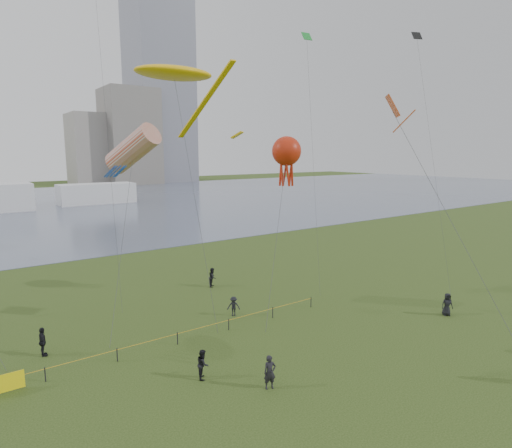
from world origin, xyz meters
TOP-DOWN VIEW (x-y plane):
  - ground_plane at (0.00, 0.00)m, footprint 400.00×400.00m
  - lake at (0.00, 100.00)m, footprint 400.00×120.00m
  - tower at (62.00, 168.00)m, footprint 24.00×24.00m
  - building_mid at (46.00, 162.00)m, footprint 20.00×20.00m
  - building_low at (32.00, 168.00)m, footprint 16.00×18.00m
  - pavilion_right at (14.00, 98.00)m, footprint 18.00×7.00m
  - fence at (-10.75, 12.48)m, footprint 24.07×0.07m
  - spectator_a at (-5.32, 7.72)m, footprint 0.95×1.02m
  - spectator_b at (1.14, 14.57)m, footprint 1.15×1.05m
  - spectator_c at (-12.15, 15.89)m, footprint 0.48×1.10m
  - spectator_d at (14.76, 4.94)m, footprint 1.04×0.94m
  - spectator_f at (-2.93, 4.66)m, footprint 0.78×0.63m
  - spectator_g at (3.53, 21.98)m, footprint 1.11×1.11m
  - kite_stingray at (-2.40, 16.41)m, footprint 5.73×10.27m
  - kite_windsock at (-4.43, 19.74)m, footprint 5.90×7.73m
  - kite_octopus at (7.15, 15.59)m, footprint 7.07×6.16m
  - kite_delta at (7.42, 4.98)m, footprint 1.66×11.11m

SIDE VIEW (x-z plane):
  - ground_plane at x=0.00m, z-range 0.00..0.00m
  - lake at x=0.00m, z-range -0.02..0.06m
  - fence at x=-10.75m, z-range 0.03..1.08m
  - spectator_b at x=1.14m, z-range 0.00..1.56m
  - spectator_a at x=-5.32m, z-range 0.00..1.68m
  - spectator_d at x=14.76m, z-range 0.00..1.78m
  - spectator_g at x=3.53m, z-range 0.00..1.82m
  - spectator_f at x=-2.93m, z-range 0.00..1.86m
  - spectator_c at x=-12.15m, z-range 0.00..1.86m
  - pavilion_right at x=14.00m, z-range 0.00..5.00m
  - kite_octopus at x=7.15m, z-range 5.68..19.62m
  - kite_windsock at x=-4.43m, z-range 5.45..20.23m
  - building_low at x=32.00m, z-range 0.00..28.00m
  - kite_delta at x=7.42m, z-range 6.73..22.91m
  - kite_stingray at x=-2.40m, z-range 8.76..27.27m
  - building_mid at x=46.00m, z-range 0.00..38.00m
  - tower at x=62.00m, z-range 0.00..120.00m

